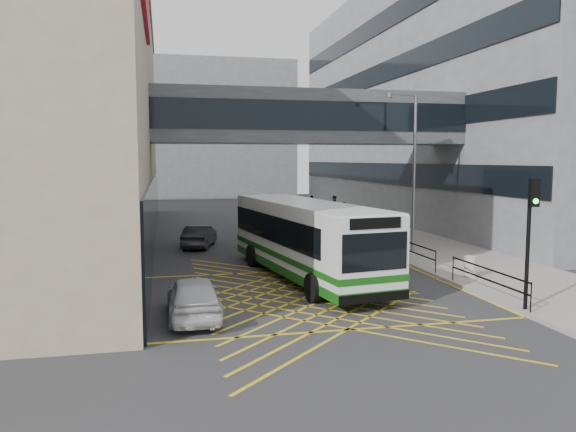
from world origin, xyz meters
TOP-DOWN VIEW (x-y plane):
  - ground at (0.00, 0.00)m, footprint 120.00×120.00m
  - building_right at (23.98, 24.00)m, footprint 24.09×44.00m
  - building_far at (-2.00, 60.00)m, footprint 28.00×16.00m
  - skybridge at (3.00, 12.00)m, footprint 20.00×4.10m
  - pavement at (9.00, 15.00)m, footprint 6.00×54.00m
  - box_junction at (0.00, 0.00)m, footprint 12.00×9.00m
  - bus at (0.50, 2.95)m, footprint 4.43×12.01m
  - car_white at (-4.50, -2.23)m, footprint 1.85×4.48m
  - car_dark at (-3.37, 12.51)m, footprint 2.65×4.44m
  - car_silver at (2.53, 21.78)m, footprint 2.62×4.54m
  - traffic_light at (6.24, -4.21)m, footprint 0.32×0.51m
  - street_lamp at (7.62, 7.81)m, footprint 1.90×0.59m
  - litter_bin at (7.17, 0.89)m, footprint 0.51×0.51m
  - kerb_railings at (6.15, 1.78)m, footprint 0.05×12.54m
  - bollards at (6.25, 15.00)m, footprint 0.14×10.14m
  - pedestrian_a at (8.02, 20.42)m, footprint 0.81×0.70m
  - pedestrian_b at (9.12, 26.21)m, footprint 1.01×0.85m
  - pedestrian_c at (7.08, 26.25)m, footprint 1.19×0.79m

SIDE VIEW (x-z plane):
  - ground at x=0.00m, z-range 0.00..0.00m
  - box_junction at x=0.00m, z-range 0.00..0.01m
  - pavement at x=9.00m, z-range 0.00..0.16m
  - litter_bin at x=7.17m, z-range 0.16..1.05m
  - bollards at x=6.25m, z-range 0.16..1.06m
  - car_dark at x=-3.37m, z-range 0.00..1.30m
  - car_silver at x=2.53m, z-range 0.00..1.33m
  - car_white at x=-4.50m, z-range 0.00..1.42m
  - kerb_railings at x=6.15m, z-range 0.38..1.38m
  - pedestrian_a at x=8.02m, z-range 0.16..1.85m
  - pedestrian_b at x=9.12m, z-range 0.16..1.94m
  - pedestrian_c at x=7.08m, z-range 0.16..2.01m
  - bus at x=0.50m, z-range 0.12..3.41m
  - traffic_light at x=6.24m, z-range 0.81..5.15m
  - street_lamp at x=7.62m, z-range 0.74..9.13m
  - skybridge at x=3.00m, z-range 6.00..9.00m
  - building_far at x=-2.00m, z-range 0.00..18.00m
  - building_right at x=23.98m, z-range 0.00..20.00m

